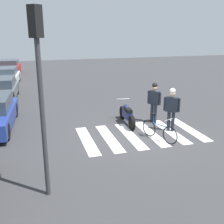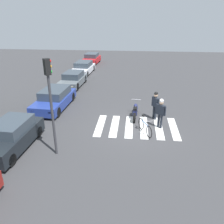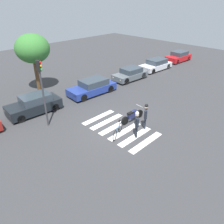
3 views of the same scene
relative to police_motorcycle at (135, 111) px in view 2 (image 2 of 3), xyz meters
The scene contains 12 objects.
ground_plane 1.49m from the police_motorcycle, behind, with size 60.00×60.00×0.00m, color #38383A.
police_motorcycle is the anchor object (origin of this frame).
leaning_bicycle 2.22m from the police_motorcycle, 165.11° to the right, with size 1.63×0.76×1.01m.
officer_on_foot 2.12m from the police_motorcycle, 132.77° to the right, with size 0.48×0.55×1.87m.
officer_by_motorcycle 1.42m from the police_motorcycle, 96.04° to the right, with size 0.59×0.45×1.88m.
crosswalk_stripes 1.49m from the police_motorcycle, behind, with size 2.97×4.95×0.01m.
car_black_suv 7.66m from the police_motorcycle, 125.23° to the left, with size 4.16×1.97×1.46m.
car_blue_hatchback 6.01m from the police_motorcycle, 78.52° to the left, with size 4.65×2.14×1.38m.
car_grey_coupe 8.87m from the police_motorcycle, 41.79° to the left, with size 4.02×1.99×1.30m.
car_white_van 12.98m from the police_motorcycle, 27.49° to the left, with size 4.44×2.10×1.31m.
car_red_convertible 17.98m from the police_motorcycle, 19.56° to the left, with size 4.04×2.00×1.36m.
traffic_light_pole 6.63m from the police_motorcycle, 140.82° to the left, with size 0.34×0.34×4.69m.
Camera 2 is at (-12.70, 0.25, 6.48)m, focal length 37.01 mm.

